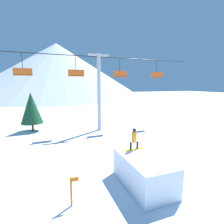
{
  "coord_description": "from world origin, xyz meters",
  "views": [
    {
      "loc": [
        -5.82,
        -7.37,
        5.63
      ],
      "look_at": [
        -0.91,
        5.41,
        3.46
      ],
      "focal_mm": 28.0,
      "sensor_mm": 36.0,
      "label": 1
    }
  ],
  "objects": [
    {
      "name": "chairlift",
      "position": [
        0.34,
        13.01,
        5.64
      ],
      "size": [
        25.5,
        0.44,
        9.23
      ],
      "color": "#B2B2B7",
      "rests_on": "ground_plane"
    },
    {
      "name": "snow_ramp",
      "position": [
        -0.91,
        0.51,
        0.83
      ],
      "size": [
        2.12,
        3.81,
        1.66
      ],
      "color": "white",
      "rests_on": "ground_plane"
    },
    {
      "name": "pine_tree_near",
      "position": [
        -7.42,
        15.44,
        2.83
      ],
      "size": [
        2.57,
        2.57,
        4.71
      ],
      "color": "#4C3823",
      "rests_on": "ground_plane"
    },
    {
      "name": "mountain_ridge",
      "position": [
        0.0,
        76.78,
        11.79
      ],
      "size": [
        75.71,
        75.71,
        23.58
      ],
      "color": "silver",
      "rests_on": "ground_plane"
    },
    {
      "name": "trail_marker",
      "position": [
        -4.91,
        0.21,
        0.77
      ],
      "size": [
        0.41,
        0.1,
        1.42
      ],
      "color": "orange",
      "rests_on": "ground_plane"
    },
    {
      "name": "ground_plane",
      "position": [
        0.0,
        0.0,
        0.0
      ],
      "size": [
        220.0,
        220.0,
        0.0
      ],
      "primitive_type": "plane",
      "color": "white"
    },
    {
      "name": "snowboarder",
      "position": [
        -0.87,
        1.72,
        2.33
      ],
      "size": [
        1.33,
        0.3,
        1.35
      ],
      "color": "yellow",
      "rests_on": "snow_ramp"
    }
  ]
}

